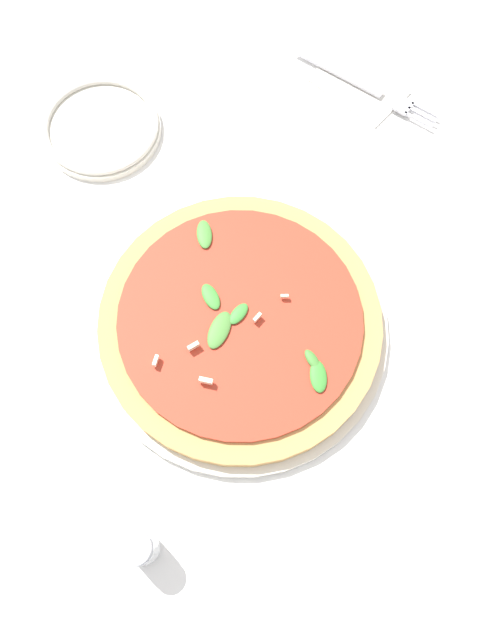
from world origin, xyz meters
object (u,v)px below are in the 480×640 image
pizza_arugula_main (240,324)px  shaker_pepper (140,548)px  fork (364,85)px  side_plate_white (101,128)px

pizza_arugula_main → shaker_pepper: shaker_pepper is taller
fork → pizza_arugula_main: bearing=-81.5°
side_plate_white → fork: bearing=40.1°
pizza_arugula_main → shaker_pepper: (0.03, -0.25, 0.02)m
side_plate_white → shaker_pepper: size_ratio=2.26×
side_plate_white → pizza_arugula_main: bearing=-27.9°
shaker_pepper → fork: bearing=94.5°
fork → shaker_pepper: size_ratio=3.13×
pizza_arugula_main → side_plate_white: 0.32m
fork → shaker_pepper: shaker_pepper is taller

